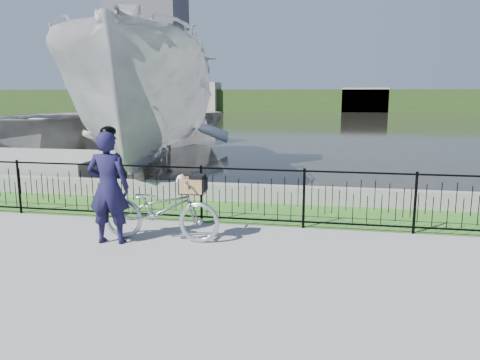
% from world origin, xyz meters
% --- Properties ---
extents(ground, '(120.00, 120.00, 0.00)m').
position_xyz_m(ground, '(0.00, 0.00, 0.00)').
color(ground, gray).
rests_on(ground, ground).
extents(grass_strip, '(60.00, 2.00, 0.01)m').
position_xyz_m(grass_strip, '(0.00, 2.60, 0.00)').
color(grass_strip, '#346C22').
rests_on(grass_strip, ground).
extents(water, '(120.00, 120.00, 0.00)m').
position_xyz_m(water, '(0.00, 33.00, 0.00)').
color(water, black).
rests_on(water, ground).
extents(quay_wall, '(60.00, 0.30, 0.40)m').
position_xyz_m(quay_wall, '(0.00, 3.60, 0.20)').
color(quay_wall, gray).
rests_on(quay_wall, ground).
extents(fence, '(14.00, 0.06, 1.15)m').
position_xyz_m(fence, '(0.00, 1.60, 0.58)').
color(fence, black).
rests_on(fence, ground).
extents(far_treeline, '(120.00, 6.00, 3.00)m').
position_xyz_m(far_treeline, '(0.00, 60.00, 1.50)').
color(far_treeline, '#28431A').
rests_on(far_treeline, ground).
extents(far_building_left, '(8.00, 4.00, 4.00)m').
position_xyz_m(far_building_left, '(-18.00, 58.00, 2.00)').
color(far_building_left, gray).
rests_on(far_building_left, ground).
extents(far_building_right, '(6.00, 3.00, 3.20)m').
position_xyz_m(far_building_right, '(6.00, 58.50, 1.60)').
color(far_building_right, gray).
rests_on(far_building_right, ground).
extents(bicycle_rig, '(2.10, 0.73, 1.20)m').
position_xyz_m(bicycle_rig, '(-1.39, 0.40, 0.56)').
color(bicycle_rig, '#B3B9C0').
rests_on(bicycle_rig, ground).
extents(cyclist, '(0.75, 0.54, 2.00)m').
position_xyz_m(cyclist, '(-2.20, 0.10, 0.98)').
color(cyclist, black).
rests_on(cyclist, ground).
extents(boat_near, '(6.73, 11.79, 6.09)m').
position_xyz_m(boat_near, '(-4.16, 7.09, 2.23)').
color(boat_near, '#B2B2B2').
rests_on(boat_near, water).
extents(boat_far, '(14.12, 15.13, 2.55)m').
position_xyz_m(boat_far, '(-8.88, 12.60, 1.28)').
color(boat_far, '#B2B2B2').
rests_on(boat_far, water).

